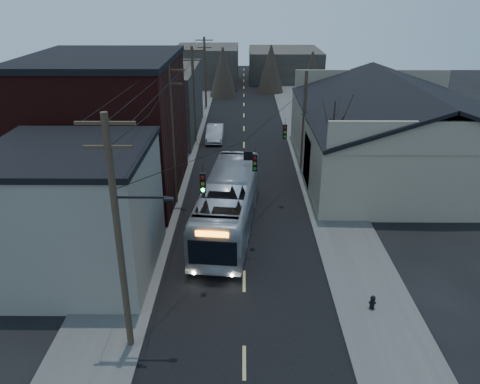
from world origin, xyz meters
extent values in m
cube|color=black|center=(0.00, 30.00, 0.01)|extent=(9.00, 110.00, 0.02)
cube|color=#474744|center=(-6.50, 30.00, 0.06)|extent=(4.00, 110.00, 0.12)
cube|color=#474744|center=(6.50, 30.00, 0.06)|extent=(4.00, 110.00, 0.12)
cube|color=gray|center=(-9.00, 9.00, 3.50)|extent=(8.00, 8.00, 7.00)
cube|color=black|center=(-10.00, 20.00, 5.00)|extent=(10.00, 12.00, 10.00)
cube|color=#322D28|center=(-9.50, 36.00, 3.50)|extent=(9.00, 14.00, 7.00)
cube|color=gray|center=(13.00, 25.00, 2.50)|extent=(16.00, 20.00, 5.00)
cube|color=black|center=(9.00, 25.00, 6.30)|extent=(8.16, 20.60, 2.86)
cube|color=black|center=(17.00, 25.00, 6.30)|extent=(8.16, 20.60, 2.86)
cube|color=#322D28|center=(-6.00, 65.00, 3.00)|extent=(10.00, 12.00, 6.00)
cube|color=#322D28|center=(7.00, 70.00, 2.50)|extent=(12.00, 14.00, 5.00)
cone|color=black|center=(6.50, 20.00, 3.60)|extent=(0.40, 0.40, 7.20)
cylinder|color=#382B1E|center=(-5.00, 3.00, 5.25)|extent=(0.28, 0.28, 10.50)
cube|color=#382B1E|center=(-5.00, 3.00, 10.10)|extent=(2.20, 0.12, 0.12)
cylinder|color=#382B1E|center=(-5.00, 18.00, 5.00)|extent=(0.28, 0.28, 10.00)
cube|color=#382B1E|center=(-5.00, 18.00, 9.60)|extent=(2.20, 0.12, 0.12)
cylinder|color=#382B1E|center=(-5.00, 33.00, 4.75)|extent=(0.28, 0.28, 9.50)
cube|color=#382B1E|center=(-5.00, 33.00, 9.10)|extent=(2.20, 0.12, 0.12)
cylinder|color=#382B1E|center=(-5.00, 48.00, 4.50)|extent=(0.28, 0.28, 9.00)
cube|color=#382B1E|center=(-5.00, 48.00, 8.60)|extent=(2.20, 0.12, 0.12)
cylinder|color=#382B1E|center=(5.00, 25.00, 4.25)|extent=(0.28, 0.28, 8.50)
cube|color=black|center=(-2.00, 7.50, 5.95)|extent=(0.28, 0.20, 1.00)
cube|color=black|center=(0.60, 12.00, 5.35)|extent=(0.28, 0.20, 1.00)
cube|color=black|center=(2.80, 18.00, 5.45)|extent=(0.28, 0.20, 1.00)
imported|color=#A3A6AE|center=(-1.01, 14.12, 1.78)|extent=(4.30, 13.05, 3.57)
imported|color=#B2B5BB|center=(-3.00, 33.56, 0.79)|extent=(1.69, 4.79, 1.58)
cylinder|color=black|center=(6.25, 5.56, 0.41)|extent=(0.23, 0.23, 0.58)
sphere|color=black|center=(6.25, 5.56, 0.73)|extent=(0.25, 0.25, 0.25)
cylinder|color=black|center=(6.25, 5.56, 0.46)|extent=(0.35, 0.15, 0.12)
camera|label=1|loc=(-0.07, -13.20, 14.49)|focal=35.00mm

